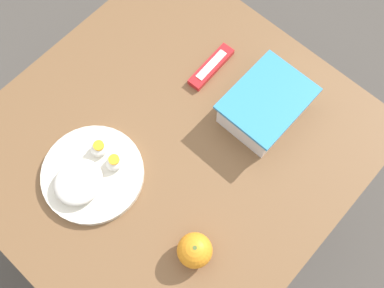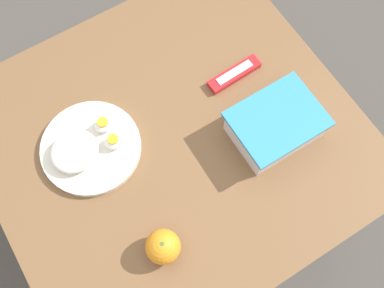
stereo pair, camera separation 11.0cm
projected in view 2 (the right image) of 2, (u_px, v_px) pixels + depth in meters
ground_plane at (180, 206)px, 1.85m from camera, size 10.00×10.00×0.00m
table at (174, 152)px, 1.24m from camera, size 0.92×0.87×0.76m
food_container at (275, 126)px, 1.11m from camera, size 0.22×0.17×0.09m
orange_fruit at (163, 247)px, 1.00m from camera, size 0.08×0.08×0.08m
rice_plate at (88, 148)px, 1.11m from camera, size 0.25×0.25×0.06m
candy_bar at (234, 74)px, 1.20m from camera, size 0.15×0.04×0.02m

